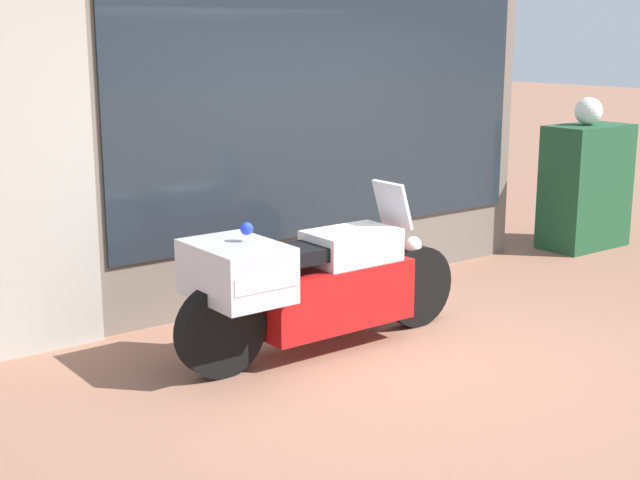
{
  "coord_description": "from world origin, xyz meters",
  "views": [
    {
      "loc": [
        -4.37,
        -4.41,
        2.29
      ],
      "look_at": [
        -0.22,
        1.08,
        0.69
      ],
      "focal_mm": 50.0,
      "sensor_mm": 36.0,
      "label": 1
    }
  ],
  "objects": [
    {
      "name": "ground_plane",
      "position": [
        0.0,
        0.0,
        0.0
      ],
      "size": [
        60.0,
        60.0,
        0.0
      ],
      "primitive_type": "plane",
      "color": "#8E604C"
    },
    {
      "name": "white_helmet",
      "position": [
        3.67,
        1.48,
        1.48
      ],
      "size": [
        0.29,
        0.29,
        0.29
      ],
      "primitive_type": "sphere",
      "color": "white",
      "rests_on": "utility_cabinet"
    },
    {
      "name": "shop_building",
      "position": [
        -0.43,
        2.0,
        1.94
      ],
      "size": [
        5.61,
        0.55,
        3.87
      ],
      "color": "#6B6056",
      "rests_on": "ground"
    },
    {
      "name": "window_display",
      "position": [
        0.43,
        2.03,
        0.49
      ],
      "size": [
        4.14,
        0.3,
        2.07
      ],
      "color": "slate",
      "rests_on": "ground"
    },
    {
      "name": "paramedic_motorcycle",
      "position": [
        -0.71,
        0.58,
        0.54
      ],
      "size": [
        2.46,
        0.75,
        1.2
      ],
      "rotation": [
        0.0,
        0.0,
        0.0
      ],
      "color": "black",
      "rests_on": "ground"
    },
    {
      "name": "utility_cabinet",
      "position": [
        3.69,
        1.46,
        0.67
      ],
      "size": [
        0.97,
        0.54,
        1.34
      ],
      "primitive_type": "cube",
      "color": "#1E4C2D",
      "rests_on": "ground"
    }
  ]
}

